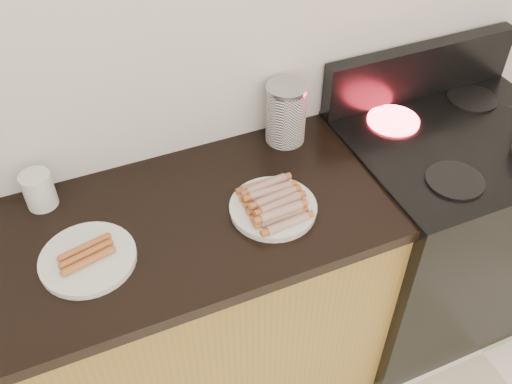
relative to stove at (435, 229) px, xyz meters
name	(u,v)px	position (x,y,z in m)	size (l,w,h in m)	color
wall_back	(206,33)	(-0.78, 0.32, 0.84)	(4.00, 0.04, 2.60)	silver
cabinet_base	(50,365)	(-1.48, 0.01, -0.03)	(2.20, 0.59, 0.86)	brown
counter_slab	(8,278)	(-1.48, 0.01, 0.42)	(2.20, 0.62, 0.04)	black
stove	(435,229)	(0.00, 0.00, 0.00)	(0.76, 0.65, 0.91)	black
stove_panel	(420,70)	(0.00, 0.28, 0.55)	(0.76, 0.06, 0.20)	black
burner_near_left	(455,181)	(-0.17, -0.17, 0.46)	(0.18, 0.18, 0.01)	black
burner_far_left	(393,120)	(-0.17, 0.17, 0.46)	(0.18, 0.18, 0.01)	#FF1E2D
burner_far_right	(472,98)	(0.17, 0.17, 0.46)	(0.18, 0.18, 0.01)	black
main_plate	(273,209)	(-0.73, -0.05, 0.45)	(0.25, 0.25, 0.02)	white
side_plate	(88,259)	(-1.27, -0.03, 0.45)	(0.26, 0.26, 0.02)	white
hotdog_pile	(273,201)	(-0.73, -0.05, 0.48)	(0.13, 0.21, 0.05)	maroon
plain_sausages	(86,254)	(-1.27, -0.03, 0.47)	(0.14, 0.10, 0.02)	tan
canister	(286,113)	(-0.55, 0.24, 0.55)	(0.14, 0.14, 0.21)	white
mug	(39,190)	(-1.35, 0.24, 0.50)	(0.09, 0.09, 0.11)	silver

